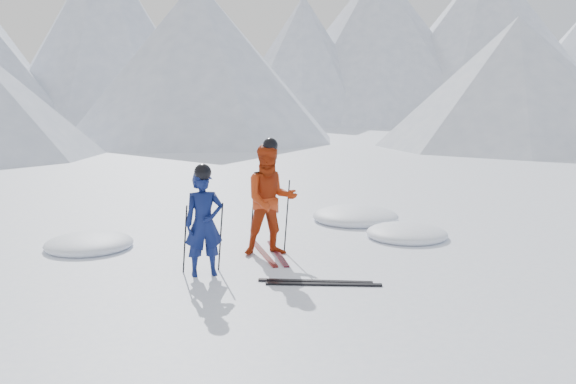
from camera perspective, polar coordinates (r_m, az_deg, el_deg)
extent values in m
plane|color=white|center=(10.55, 10.40, -6.15)|extent=(160.00, 160.00, 0.00)
cone|color=#B2BCD1|center=(51.09, -16.69, 13.95)|extent=(23.96, 23.96, 14.35)
cone|color=#B2BCD1|center=(61.09, -8.78, 12.29)|extent=(17.69, 17.69, 11.93)
cone|color=#B2BCD1|center=(53.82, 1.44, 12.22)|extent=(19.63, 19.63, 10.85)
cone|color=#B2BCD1|center=(58.03, 8.34, 13.56)|extent=(23.31, 23.31, 14.15)
cone|color=#B2BCD1|center=(59.99, 18.01, 13.42)|extent=(28.94, 28.94, 14.88)
cone|color=#B2BCD1|center=(33.30, 20.49, 9.61)|extent=(14.00, 14.00, 6.50)
cone|color=#B2BCD1|center=(35.76, -8.38, 12.05)|extent=(16.00, 16.00, 9.00)
imported|color=#0C174B|center=(9.38, -7.87, -2.95)|extent=(0.65, 0.49, 1.62)
imported|color=#AD300D|center=(10.45, -1.65, -0.76)|extent=(1.01, 0.83, 1.92)
cylinder|color=black|center=(9.60, -9.61, -4.36)|extent=(0.11, 0.08, 1.08)
cylinder|color=black|center=(9.68, -6.33, -4.17)|extent=(0.11, 0.07, 1.08)
cylinder|color=black|center=(10.73, -3.35, -2.24)|extent=(0.13, 0.10, 1.28)
cylinder|color=black|center=(10.69, -0.11, -2.27)|extent=(0.13, 0.09, 1.28)
cube|color=black|center=(10.65, -2.27, -5.78)|extent=(0.34, 1.70, 0.03)
cube|color=black|center=(10.67, -0.98, -5.74)|extent=(0.22, 1.70, 0.03)
cube|color=black|center=(9.15, 2.57, -8.35)|extent=(1.68, 0.42, 0.03)
cube|color=black|center=(9.02, 3.35, -8.61)|extent=(1.69, 0.37, 0.03)
ellipsoid|color=white|center=(11.65, -18.10, -4.99)|extent=(1.57, 1.57, 0.35)
ellipsoid|color=white|center=(12.08, 11.04, -4.18)|extent=(1.57, 1.57, 0.35)
ellipsoid|color=white|center=(13.47, 6.32, -2.66)|extent=(1.88, 1.88, 0.41)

